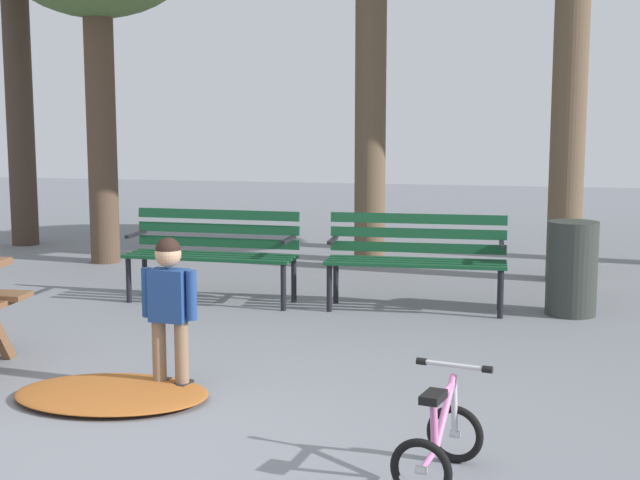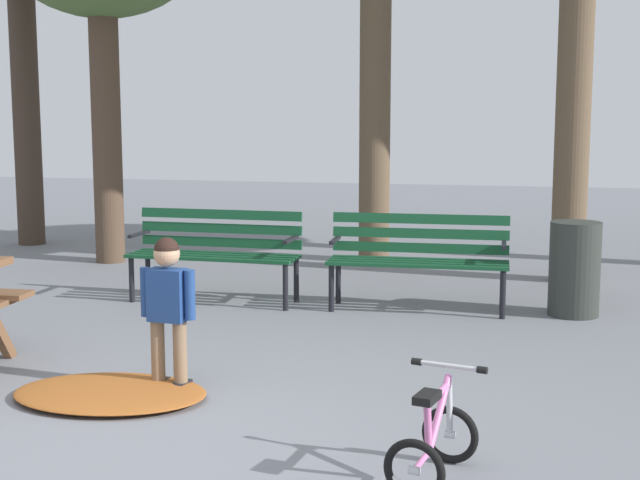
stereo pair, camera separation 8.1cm
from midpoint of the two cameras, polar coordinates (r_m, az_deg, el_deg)
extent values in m
plane|color=slate|center=(4.93, -12.75, -13.24)|extent=(36.00, 36.00, 0.00)
cube|color=#144728|center=(8.65, -6.06, -0.83)|extent=(1.60, 0.10, 0.03)
cube|color=#144728|center=(8.54, -6.34, -0.95)|extent=(1.60, 0.10, 0.03)
cube|color=#144728|center=(8.43, -6.62, -1.08)|extent=(1.60, 0.10, 0.03)
cube|color=#144728|center=(8.32, -6.92, -1.20)|extent=(1.60, 0.10, 0.03)
cube|color=#144728|center=(8.67, -5.98, -0.14)|extent=(1.60, 0.08, 0.09)
cube|color=#144728|center=(8.66, -5.99, 0.73)|extent=(1.60, 0.08, 0.09)
cube|color=#144728|center=(8.64, -6.00, 1.61)|extent=(1.60, 0.08, 0.09)
cylinder|color=black|center=(8.14, -1.90, -2.93)|extent=(0.05, 0.05, 0.44)
cylinder|color=black|center=(8.48, -1.23, -2.48)|extent=(0.05, 0.05, 0.44)
cube|color=black|center=(8.24, -1.57, 0.03)|extent=(0.05, 0.40, 0.03)
cylinder|color=black|center=(8.67, -11.48, -2.41)|extent=(0.05, 0.05, 0.44)
cylinder|color=black|center=(8.99, -10.49, -2.01)|extent=(0.05, 0.05, 0.44)
cube|color=black|center=(8.77, -11.04, 0.37)|extent=(0.05, 0.40, 0.03)
cube|color=#144728|center=(8.30, 6.52, -1.22)|extent=(1.60, 0.13, 0.03)
cube|color=#144728|center=(8.18, 6.46, -1.35)|extent=(1.60, 0.13, 0.03)
cube|color=#144728|center=(8.06, 6.39, -1.49)|extent=(1.60, 0.13, 0.03)
cube|color=#144728|center=(7.94, 6.32, -1.63)|extent=(1.60, 0.13, 0.03)
cube|color=#144728|center=(8.32, 6.56, -0.50)|extent=(1.60, 0.10, 0.09)
cube|color=#144728|center=(8.30, 6.57, 0.41)|extent=(1.60, 0.10, 0.09)
cube|color=#144728|center=(8.29, 6.59, 1.33)|extent=(1.60, 0.10, 0.09)
cylinder|color=black|center=(7.98, 11.69, -3.32)|extent=(0.05, 0.05, 0.44)
cylinder|color=black|center=(8.33, 11.66, -2.83)|extent=(0.05, 0.05, 0.44)
cube|color=black|center=(8.09, 11.76, -0.29)|extent=(0.05, 0.40, 0.03)
cylinder|color=black|center=(8.10, 1.00, -2.98)|extent=(0.05, 0.05, 0.44)
cylinder|color=black|center=(8.45, 1.43, -2.52)|extent=(0.05, 0.05, 0.44)
cube|color=black|center=(8.21, 1.23, 0.00)|extent=(0.05, 0.40, 0.03)
cylinder|color=#7F664C|center=(5.89, -8.37, -7.24)|extent=(0.09, 0.09, 0.45)
cube|color=black|center=(5.94, -8.33, -9.08)|extent=(0.10, 0.17, 0.06)
cylinder|color=#7F664C|center=(5.96, -9.74, -7.09)|extent=(0.09, 0.09, 0.45)
cube|color=black|center=(6.01, -9.70, -8.90)|extent=(0.10, 0.17, 0.06)
cube|color=navy|center=(5.83, -9.15, -3.42)|extent=(0.25, 0.16, 0.34)
sphere|color=tan|center=(5.79, -9.21, -0.86)|extent=(0.17, 0.17, 0.17)
sphere|color=black|center=(5.78, -9.21, -0.61)|extent=(0.16, 0.16, 0.16)
cylinder|color=navy|center=(5.76, -7.77, -3.43)|extent=(0.07, 0.07, 0.32)
cylinder|color=navy|center=(5.90, -10.50, -3.22)|extent=(0.07, 0.07, 0.32)
torus|color=black|center=(4.76, 8.65, -11.98)|extent=(0.30, 0.11, 0.30)
cylinder|color=silver|center=(4.76, 8.65, -11.98)|extent=(0.06, 0.05, 0.04)
torus|color=black|center=(4.30, 6.48, -14.19)|extent=(0.30, 0.11, 0.30)
cylinder|color=silver|center=(4.30, 6.48, -14.19)|extent=(0.06, 0.05, 0.04)
cylinder|color=pink|center=(4.54, 8.00, -10.69)|extent=(0.11, 0.31, 0.32)
cylinder|color=pink|center=(4.40, 7.33, -11.56)|extent=(0.05, 0.08, 0.27)
cylinder|color=pink|center=(4.38, 6.94, -13.61)|extent=(0.07, 0.20, 0.05)
cylinder|color=silver|center=(4.69, 8.62, -10.22)|extent=(0.05, 0.08, 0.32)
cylinder|color=pink|center=(4.49, 7.94, -9.56)|extent=(0.10, 0.32, 0.05)
cube|color=black|center=(4.34, 7.27, -9.77)|extent=(0.13, 0.19, 0.04)
cylinder|color=silver|center=(4.61, 8.60, -7.81)|extent=(0.34, 0.10, 0.02)
cylinder|color=black|center=(4.66, 6.59, -7.59)|extent=(0.06, 0.05, 0.04)
cylinder|color=black|center=(4.56, 10.65, -8.03)|extent=(0.06, 0.05, 0.04)
ellipsoid|color=#9E5623|center=(5.88, -12.65, -9.34)|extent=(1.27, 0.93, 0.07)
cylinder|color=#2D332D|center=(8.23, 15.96, -1.75)|extent=(0.44, 0.44, 0.83)
cylinder|color=#423328|center=(12.70, -17.79, 7.94)|extent=(0.35, 0.35, 3.65)
cylinder|color=brown|center=(10.94, -13.03, 6.52)|extent=(0.34, 0.34, 3.03)
cylinder|color=brown|center=(10.73, 3.70, 9.81)|extent=(0.36, 0.36, 4.20)
cylinder|color=brown|center=(9.80, 15.88, 8.89)|extent=(0.36, 0.36, 3.93)
camera|label=1|loc=(0.04, -89.65, 0.05)|focal=50.99mm
camera|label=2|loc=(0.04, 90.35, -0.05)|focal=50.99mm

